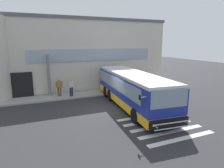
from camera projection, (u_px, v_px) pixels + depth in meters
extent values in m
cube|color=#2B2B2D|center=(107.00, 109.00, 15.24)|extent=(80.00, 90.00, 0.02)
cube|color=silver|center=(182.00, 138.00, 10.61)|extent=(4.40, 0.36, 0.01)
cube|color=silver|center=(171.00, 132.00, 11.42)|extent=(4.40, 0.36, 0.01)
cube|color=silver|center=(162.00, 126.00, 12.23)|extent=(4.40, 0.36, 0.01)
cube|color=silver|center=(153.00, 121.00, 13.04)|extent=(4.40, 0.36, 0.01)
cube|color=silver|center=(146.00, 116.00, 13.85)|extent=(4.40, 0.36, 0.01)
cube|color=beige|center=(72.00, 54.00, 25.29)|extent=(18.85, 12.00, 7.24)
cube|color=#56565B|center=(71.00, 23.00, 24.51)|extent=(19.05, 12.20, 0.30)
cube|color=black|center=(22.00, 85.00, 18.07)|extent=(1.80, 0.16, 2.40)
cube|color=#8C9EAD|center=(94.00, 55.00, 20.20)|extent=(12.85, 0.10, 1.20)
cube|color=#9E9B93|center=(89.00, 94.00, 19.54)|extent=(22.85, 2.00, 0.15)
cylinder|color=slate|center=(49.00, 75.00, 18.28)|extent=(0.28, 0.28, 3.83)
cube|color=navy|center=(132.00, 89.00, 15.76)|extent=(3.46, 10.49, 2.15)
cube|color=#F2AD19|center=(132.00, 98.00, 15.93)|extent=(3.50, 10.54, 0.55)
cube|color=silver|center=(132.00, 74.00, 15.52)|extent=(3.34, 10.28, 0.20)
cube|color=gray|center=(169.00, 98.00, 10.89)|extent=(2.35, 0.33, 1.05)
cube|color=gray|center=(145.00, 81.00, 16.33)|extent=(0.85, 9.07, 0.95)
cube|color=gray|center=(115.00, 83.00, 15.55)|extent=(0.85, 9.07, 0.95)
cube|color=black|center=(170.00, 92.00, 10.82)|extent=(2.15, 0.29, 0.28)
cube|color=black|center=(169.00, 123.00, 11.06)|extent=(2.46, 0.42, 0.52)
sphere|color=beige|center=(185.00, 121.00, 11.33)|extent=(0.18, 0.18, 0.18)
sphere|color=beige|center=(153.00, 125.00, 10.71)|extent=(0.18, 0.18, 0.18)
cylinder|color=#B7B7BF|center=(143.00, 97.00, 10.59)|extent=(0.40, 0.09, 0.05)
cube|color=black|center=(140.00, 98.00, 10.53)|extent=(0.06, 0.20, 0.28)
cylinder|color=black|center=(168.00, 112.00, 13.19)|extent=(0.39, 1.02, 1.00)
cylinder|color=black|center=(136.00, 116.00, 12.48)|extent=(0.39, 1.02, 1.00)
cylinder|color=black|center=(135.00, 93.00, 18.13)|extent=(0.39, 1.02, 1.00)
cylinder|color=black|center=(110.00, 95.00, 17.42)|extent=(0.39, 1.02, 1.00)
cylinder|color=black|center=(129.00, 90.00, 19.34)|extent=(0.39, 1.02, 1.00)
cylinder|color=black|center=(106.00, 92.00, 18.63)|extent=(0.39, 1.02, 1.00)
cylinder|color=#B7B7BF|center=(173.00, 128.00, 10.74)|extent=(2.25, 0.26, 0.06)
cylinder|color=#B7B7BF|center=(173.00, 123.00, 10.68)|extent=(2.25, 0.26, 0.06)
cylinder|color=#B7B7BF|center=(186.00, 122.00, 11.19)|extent=(0.09, 0.50, 0.05)
cylinder|color=#B7B7BF|center=(155.00, 126.00, 10.60)|extent=(0.09, 0.50, 0.05)
cylinder|color=#4C4233|center=(61.00, 92.00, 18.38)|extent=(0.15, 0.15, 0.85)
cylinder|color=#4C4233|center=(58.00, 92.00, 18.30)|extent=(0.15, 0.15, 0.85)
cube|color=#996633|center=(59.00, 84.00, 18.19)|extent=(0.38, 0.22, 0.58)
sphere|color=tan|center=(59.00, 80.00, 18.10)|extent=(0.23, 0.23, 0.23)
cylinder|color=#996633|center=(62.00, 84.00, 18.30)|extent=(0.09, 0.09, 0.55)
cylinder|color=#996633|center=(56.00, 85.00, 18.10)|extent=(0.09, 0.09, 0.55)
cylinder|color=#1E2338|center=(72.00, 92.00, 18.37)|extent=(0.15, 0.15, 0.85)
cylinder|color=#1E2338|center=(70.00, 92.00, 18.23)|extent=(0.15, 0.15, 0.85)
cube|color=silver|center=(71.00, 84.00, 18.15)|extent=(0.44, 0.35, 0.58)
sphere|color=tan|center=(71.00, 80.00, 18.07)|extent=(0.23, 0.23, 0.23)
cylinder|color=silver|center=(73.00, 84.00, 18.34)|extent=(0.09, 0.09, 0.55)
cylinder|color=silver|center=(69.00, 85.00, 17.98)|extent=(0.09, 0.09, 0.55)
cube|color=#26663F|center=(70.00, 84.00, 18.27)|extent=(0.35, 0.29, 0.44)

